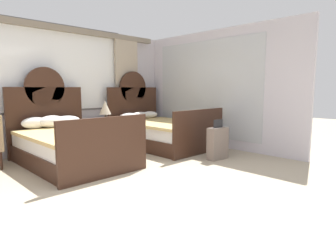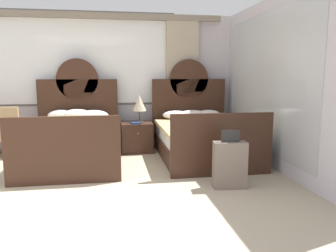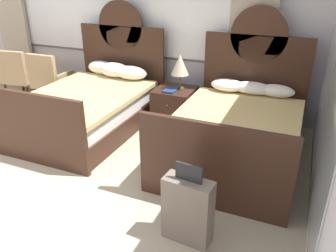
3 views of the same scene
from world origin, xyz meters
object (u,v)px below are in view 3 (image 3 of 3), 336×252
book_on_nightstand (171,90)px  armchair_by_window_left (50,78)px  table_lamp_on_nightstand (180,65)px  bed_near_window (90,105)px  bed_near_mirror (237,130)px  nightstand_between_beds (175,106)px  suitcase_on_floor (188,210)px  armchair_by_window_centre (19,73)px

book_on_nightstand → armchair_by_window_left: 2.36m
book_on_nightstand → table_lamp_on_nightstand: bearing=61.7°
bed_near_window → armchair_by_window_left: 1.40m
book_on_nightstand → armchair_by_window_left: (-2.36, 0.06, -0.10)m
bed_near_mirror → nightstand_between_beds: bed_near_mirror is taller
table_lamp_on_nightstand → book_on_nightstand: (-0.08, -0.16, -0.35)m
bed_near_window → suitcase_on_floor: size_ratio=2.91×
nightstand_between_beds → suitcase_on_floor: size_ratio=0.79×
suitcase_on_floor → nightstand_between_beds: bearing=114.4°
bed_near_mirror → armchair_by_window_left: size_ratio=2.44×
bed_near_mirror → suitcase_on_floor: bearing=-92.1°
bed_near_window → nightstand_between_beds: bearing=30.1°
nightstand_between_beds → armchair_by_window_centre: bearing=-179.0°
bed_near_mirror → table_lamp_on_nightstand: size_ratio=4.24×
table_lamp_on_nightstand → armchair_by_window_left: table_lamp_on_nightstand is taller
armchair_by_window_left → suitcase_on_floor: armchair_by_window_left is taller
bed_near_mirror → bed_near_window: bearing=179.7°
bed_near_window → armchair_by_window_left: bed_near_window is taller
bed_near_mirror → armchair_by_window_centre: (-4.21, 0.60, 0.12)m
table_lamp_on_nightstand → armchair_by_window_centre: table_lamp_on_nightstand is taller
book_on_nightstand → armchair_by_window_centre: bearing=178.8°
bed_near_window → nightstand_between_beds: 1.29m
book_on_nightstand → armchair_by_window_left: armchair_by_window_left is taller
table_lamp_on_nightstand → book_on_nightstand: size_ratio=2.05×
nightstand_between_beds → armchair_by_window_centre: (-3.10, -0.05, 0.20)m
bed_near_window → nightstand_between_beds: bed_near_window is taller
table_lamp_on_nightstand → suitcase_on_floor: bearing=-67.3°
nightstand_between_beds → book_on_nightstand: bearing=-100.6°
nightstand_between_beds → book_on_nightstand: book_on_nightstand is taller
table_lamp_on_nightstand → suitcase_on_floor: 2.65m
bed_near_window → suitcase_on_floor: bed_near_window is taller
bed_near_mirror → nightstand_between_beds: (-1.12, 0.66, -0.08)m
armchair_by_window_centre → nightstand_between_beds: bearing=1.0°
table_lamp_on_nightstand → armchair_by_window_centre: bearing=-178.3°
table_lamp_on_nightstand → bed_near_mirror: bearing=-33.5°
bed_near_window → book_on_nightstand: bearing=25.8°
bed_near_window → armchair_by_window_centre: bed_near_window is taller
bed_near_mirror → nightstand_between_beds: 1.30m
bed_near_window → table_lamp_on_nightstand: bed_near_window is taller
bed_near_window → nightstand_between_beds: (1.12, 0.65, -0.08)m
nightstand_between_beds → book_on_nightstand: (-0.02, -0.12, 0.30)m
bed_near_mirror → armchair_by_window_left: bearing=170.2°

